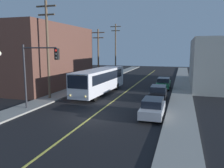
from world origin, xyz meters
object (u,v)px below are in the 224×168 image
Objects in this scene: utility_pole_mid at (98,52)px; city_bus at (100,80)px; utility_pole_near at (48,46)px; parked_car_green at (164,83)px; parked_car_black at (158,93)px; traffic_signal_left_corner at (38,65)px; parked_car_silver at (153,108)px; utility_pole_far at (116,47)px.

city_bus is at bearing -68.55° from utility_pole_mid.
utility_pole_near is 1.19× the size of utility_pole_mid.
parked_car_black is at bearing -89.79° from parked_car_green.
utility_pole_near reaches higher than utility_pole_mid.
traffic_signal_left_corner is (-10.07, -15.59, 3.46)m from parked_car_green.
city_bus is 2.77× the size of parked_car_green.
utility_pole_near reaches higher than city_bus.
parked_car_green is 13.68m from utility_pole_mid.
parked_car_green is (7.52, 6.32, -0.98)m from city_bus.
utility_pole_near is at bearing 163.64° from parked_car_silver.
parked_car_black is 0.74× the size of traffic_signal_left_corner.
parked_car_black is (-0.27, 7.02, 0.00)m from parked_car_silver.
parked_car_green is 0.40× the size of utility_pole_far.
utility_pole_mid is (-12.00, 12.62, 4.32)m from parked_car_black.
utility_pole_mid is at bearing -89.10° from utility_pole_far.
utility_pole_near is 16.07m from utility_pole_mid.
utility_pole_near is 1.80× the size of traffic_signal_left_corner.
utility_pole_far is at bearing 93.71° from traffic_signal_left_corner.
parked_car_green is 0.49× the size of utility_pole_mid.
traffic_signal_left_corner is (2.09, -32.16, -1.94)m from utility_pole_far.
traffic_signal_left_corner is (-10.37, -0.96, 3.46)m from parked_car_silver.
utility_pole_far is (-12.46, 31.20, 5.40)m from parked_car_silver.
city_bus is 12.63m from utility_pole_mid.
utility_pole_near is at bearing -89.90° from utility_pole_mid.
parked_car_silver is 34.03m from utility_pole_far.
city_bus is 7.72m from parked_car_black.
utility_pole_mid is 11.61m from utility_pole_far.
utility_pole_far is (-12.16, 16.57, 5.40)m from parked_car_green.
parked_car_black is 17.94m from utility_pole_mid.
traffic_signal_left_corner is (1.88, -4.56, -1.76)m from utility_pole_near.
parked_car_silver is at bearing -57.99° from utility_pole_mid.
utility_pole_far is at bearing 116.75° from parked_car_black.
utility_pole_far is (-12.19, 24.18, 5.40)m from parked_car_black.
utility_pole_mid reaches higher than city_bus.
city_bus reaches higher than parked_car_silver.
utility_pole_mid is 1.51× the size of traffic_signal_left_corner.
utility_pole_near is at bearing -133.20° from city_bus.
traffic_signal_left_corner reaches higher than parked_car_black.
parked_car_silver is at bearing -87.77° from parked_car_black.
traffic_signal_left_corner is (-2.55, -9.27, 2.49)m from city_bus.
utility_pole_near is (-11.98, -3.43, 5.23)m from parked_car_black.
utility_pole_near is 0.97× the size of utility_pole_far.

